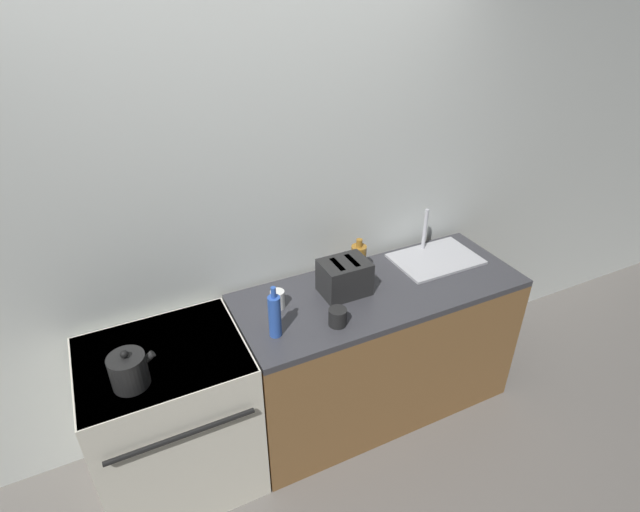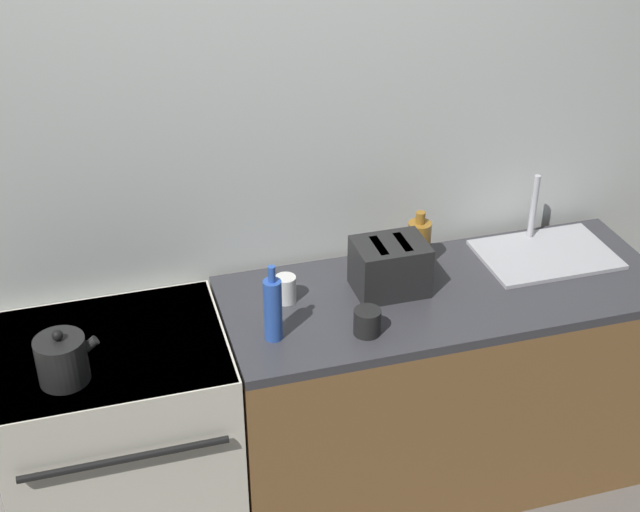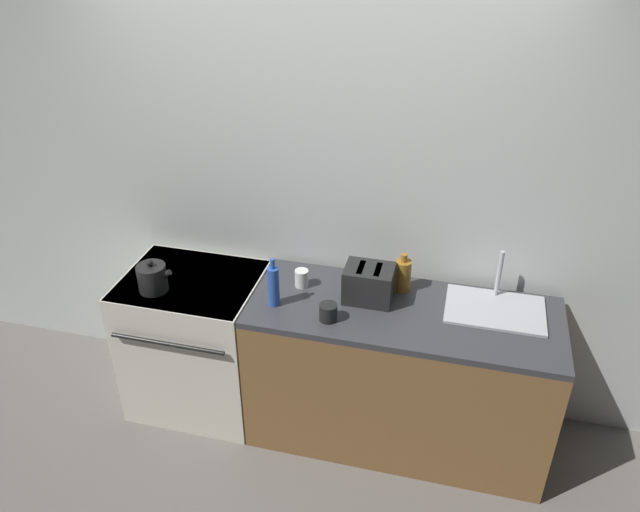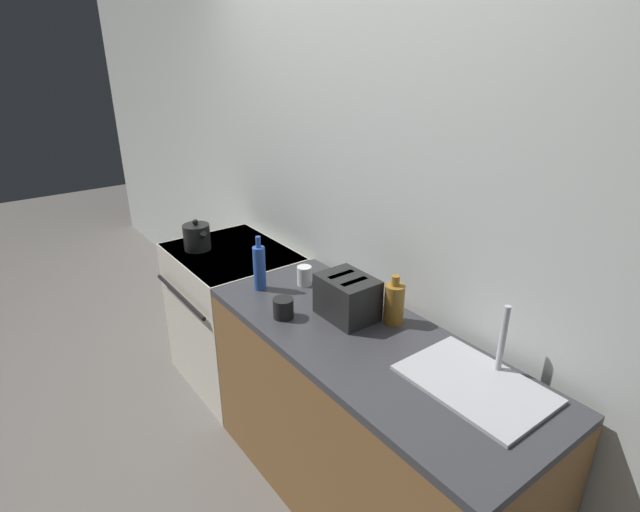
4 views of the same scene
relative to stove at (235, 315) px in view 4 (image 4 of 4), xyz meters
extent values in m
plane|color=slate|center=(0.62, -0.31, -0.45)|extent=(12.00, 12.00, 0.00)
cube|color=silver|center=(0.62, 0.39, 0.85)|extent=(8.00, 0.05, 2.60)
cube|color=silver|center=(0.00, 0.00, -0.01)|extent=(0.76, 0.62, 0.88)
cube|color=black|center=(0.00, 0.00, 0.42)|extent=(0.75, 0.61, 0.02)
cylinder|color=black|center=(-0.17, -0.13, 0.42)|extent=(0.20, 0.20, 0.01)
cylinder|color=black|center=(0.17, -0.13, 0.42)|extent=(0.20, 0.20, 0.01)
cylinder|color=black|center=(-0.17, 0.13, 0.42)|extent=(0.20, 0.20, 0.01)
cylinder|color=black|center=(0.17, 0.13, 0.42)|extent=(0.20, 0.20, 0.01)
cylinder|color=black|center=(0.00, -0.33, 0.24)|extent=(0.65, 0.02, 0.02)
cube|color=brown|center=(1.20, 0.01, -0.03)|extent=(1.63, 0.64, 0.85)
cube|color=#38383D|center=(1.20, 0.01, 0.41)|extent=(1.63, 0.64, 0.04)
cylinder|color=black|center=(-0.14, -0.14, 0.51)|extent=(0.16, 0.16, 0.15)
sphere|color=black|center=(-0.14, -0.14, 0.60)|extent=(0.03, 0.03, 0.03)
cylinder|color=black|center=(-0.07, -0.14, 0.54)|extent=(0.09, 0.03, 0.08)
cube|color=black|center=(1.00, 0.07, 0.53)|extent=(0.26, 0.20, 0.19)
cube|color=black|center=(0.96, 0.07, 0.62)|extent=(0.03, 0.14, 0.01)
cube|color=black|center=(1.05, 0.07, 0.62)|extent=(0.03, 0.14, 0.01)
cube|color=#B7B7BC|center=(1.66, 0.12, 0.44)|extent=(0.51, 0.35, 0.01)
cylinder|color=silver|center=(1.66, 0.25, 0.57)|extent=(0.02, 0.02, 0.28)
cylinder|color=#9E6B23|center=(1.16, 0.20, 0.52)|extent=(0.09, 0.09, 0.18)
cylinder|color=#9E6B23|center=(1.16, 0.20, 0.63)|extent=(0.03, 0.03, 0.04)
cylinder|color=#2D56B7|center=(0.53, -0.11, 0.54)|extent=(0.06, 0.06, 0.22)
cylinder|color=#2D56B7|center=(0.53, -0.11, 0.68)|extent=(0.02, 0.02, 0.06)
cylinder|color=black|center=(0.84, -0.17, 0.47)|extent=(0.09, 0.09, 0.09)
cylinder|color=white|center=(0.62, 0.10, 0.48)|extent=(0.07, 0.07, 0.10)
camera|label=1|loc=(-0.10, -1.89, 2.00)|focal=28.00mm
camera|label=2|loc=(0.01, -2.45, 2.19)|focal=50.00mm
camera|label=3|loc=(1.42, -2.64, 2.34)|focal=35.00mm
camera|label=4|loc=(2.50, -1.20, 1.56)|focal=28.00mm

